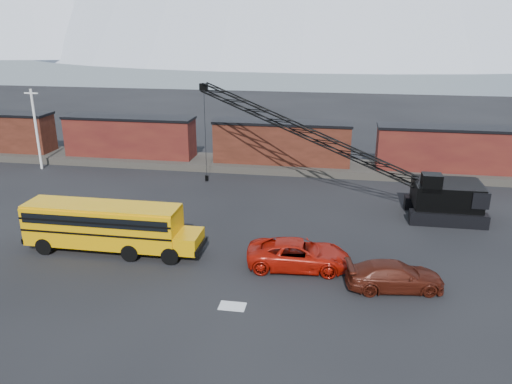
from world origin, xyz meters
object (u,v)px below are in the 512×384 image
at_px(school_bus, 108,225).
at_px(red_pickup, 299,254).
at_px(crawler_crane, 310,134).
at_px(maroon_suv, 395,276).

xyz_separation_m(school_bus, red_pickup, (12.27, -0.24, -0.93)).
bearing_deg(red_pickup, crawler_crane, -2.16).
relative_size(red_pickup, crawler_crane, 0.27).
relative_size(maroon_suv, crawler_crane, 0.23).
height_order(school_bus, crawler_crane, crawler_crane).
relative_size(school_bus, red_pickup, 1.88).
height_order(red_pickup, maroon_suv, red_pickup).
xyz_separation_m(school_bus, maroon_suv, (17.77, -1.89, -1.01)).
relative_size(red_pickup, maroon_suv, 1.15).
distance_m(school_bus, crawler_crane, 17.72).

